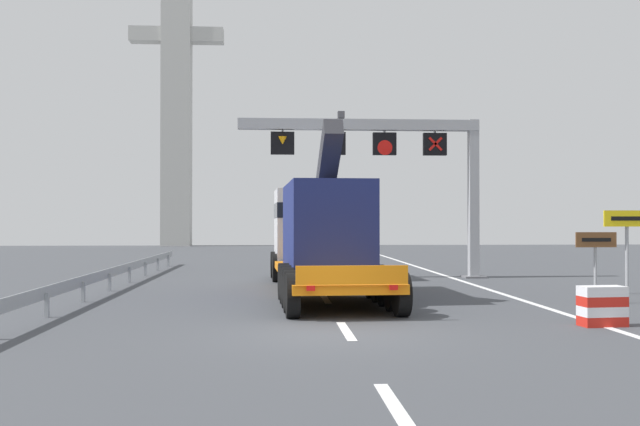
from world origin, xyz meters
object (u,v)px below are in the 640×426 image
at_px(overhead_lane_gantry, 390,151).
at_px(bridge_pylon_distant, 177,72).
at_px(crash_barrier_striped, 602,306).
at_px(exit_sign_yellow, 627,234).
at_px(heavy_haul_truck_orange, 318,232).
at_px(tourist_info_sign_brown, 596,248).

relative_size(overhead_lane_gantry, bridge_pylon_distant, 0.31).
bearing_deg(crash_barrier_striped, bridge_pylon_distant, 107.42).
bearing_deg(exit_sign_yellow, overhead_lane_gantry, 119.50).
relative_size(overhead_lane_gantry, exit_sign_yellow, 3.84).
height_order(heavy_haul_truck_orange, tourist_info_sign_brown, heavy_haul_truck_orange).
height_order(crash_barrier_striped, bridge_pylon_distant, bridge_pylon_distant).
relative_size(heavy_haul_truck_orange, tourist_info_sign_brown, 7.03).
bearing_deg(exit_sign_yellow, tourist_info_sign_brown, 85.17).
distance_m(crash_barrier_striped, bridge_pylon_distant, 58.86).
bearing_deg(tourist_info_sign_brown, heavy_haul_truck_orange, 164.90).
distance_m(overhead_lane_gantry, crash_barrier_striped, 14.80).
relative_size(heavy_haul_truck_orange, bridge_pylon_distant, 0.43).
height_order(heavy_haul_truck_orange, exit_sign_yellow, heavy_haul_truck_orange).
bearing_deg(overhead_lane_gantry, bridge_pylon_distant, 109.66).
bearing_deg(bridge_pylon_distant, crash_barrier_striped, -72.58).
bearing_deg(heavy_haul_truck_orange, tourist_info_sign_brown, -15.10).
relative_size(overhead_lane_gantry, crash_barrier_striped, 9.87).
distance_m(overhead_lane_gantry, bridge_pylon_distant, 44.21).
bearing_deg(bridge_pylon_distant, overhead_lane_gantry, -70.34).
relative_size(exit_sign_yellow, bridge_pylon_distant, 0.08).
bearing_deg(overhead_lane_gantry, crash_barrier_striped, -79.44).
bearing_deg(tourist_info_sign_brown, crash_barrier_striped, -113.77).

